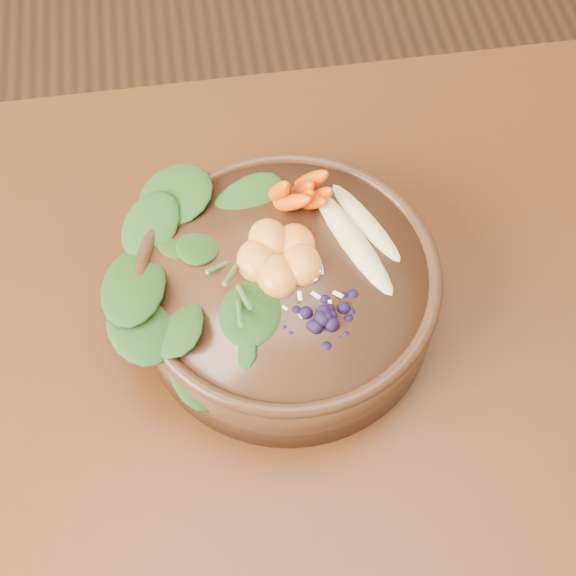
% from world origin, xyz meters
% --- Properties ---
extents(ground, '(4.00, 4.00, 0.00)m').
position_xyz_m(ground, '(0.00, 0.00, 0.00)').
color(ground, '#381E0F').
rests_on(ground, ground).
extents(dining_table, '(1.60, 0.90, 0.75)m').
position_xyz_m(dining_table, '(0.00, 0.00, 0.66)').
color(dining_table, '#331C0C').
rests_on(dining_table, ground).
extents(stoneware_bowl, '(0.37, 0.37, 0.08)m').
position_xyz_m(stoneware_bowl, '(-0.14, 0.12, 0.79)').
color(stoneware_bowl, '#3D2212').
rests_on(stoneware_bowl, dining_table).
extents(kale_heap, '(0.24, 0.22, 0.04)m').
position_xyz_m(kale_heap, '(-0.20, 0.15, 0.85)').
color(kale_heap, '#244816').
rests_on(kale_heap, stoneware_bowl).
extents(carrot_cluster, '(0.08, 0.08, 0.08)m').
position_xyz_m(carrot_cluster, '(-0.12, 0.21, 0.87)').
color(carrot_cluster, '#EF4A01').
rests_on(carrot_cluster, stoneware_bowl).
extents(banana_halves, '(0.10, 0.17, 0.03)m').
position_xyz_m(banana_halves, '(-0.07, 0.15, 0.84)').
color(banana_halves, '#E0CC84').
rests_on(banana_halves, stoneware_bowl).
extents(mandarin_cluster, '(0.11, 0.11, 0.03)m').
position_xyz_m(mandarin_cluster, '(-0.15, 0.13, 0.84)').
color(mandarin_cluster, orange).
rests_on(mandarin_cluster, stoneware_bowl).
extents(blueberry_pile, '(0.16, 0.14, 0.04)m').
position_xyz_m(blueberry_pile, '(-0.11, 0.06, 0.85)').
color(blueberry_pile, black).
rests_on(blueberry_pile, stoneware_bowl).
extents(coconut_flakes, '(0.11, 0.10, 0.01)m').
position_xyz_m(coconut_flakes, '(-0.13, 0.10, 0.83)').
color(coconut_flakes, white).
rests_on(coconut_flakes, stoneware_bowl).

